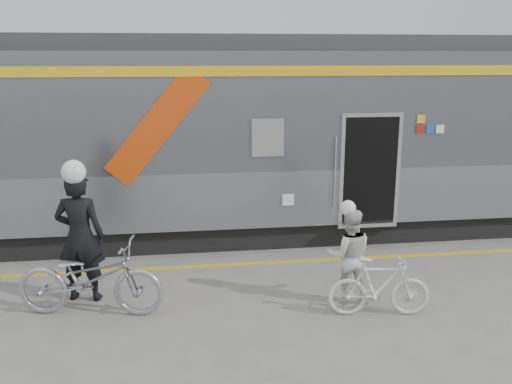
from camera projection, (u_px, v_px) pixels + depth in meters
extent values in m
plane|color=slate|center=(237.00, 320.00, 7.83)|extent=(90.00, 90.00, 0.00)
cube|color=black|center=(247.00, 218.00, 11.88)|extent=(24.00, 2.70, 0.50)
cube|color=#9EA0A5|center=(247.00, 183.00, 11.69)|extent=(24.00, 3.00, 1.10)
cube|color=#5A5C61|center=(247.00, 106.00, 11.29)|extent=(24.00, 3.00, 2.20)
cube|color=#38383A|center=(247.00, 44.00, 10.98)|extent=(24.00, 2.64, 0.30)
cube|color=gold|center=(257.00, 71.00, 9.65)|extent=(24.00, 0.02, 0.18)
cube|color=#C53E0B|center=(157.00, 126.00, 9.64)|extent=(1.96, 0.01, 2.19)
cube|color=black|center=(268.00, 138.00, 9.97)|extent=(0.55, 0.02, 0.65)
cube|color=black|center=(367.00, 169.00, 10.61)|extent=(1.05, 0.45, 2.10)
cube|color=silver|center=(370.00, 172.00, 10.40)|extent=(1.20, 0.02, 2.25)
cylinder|color=silver|center=(335.00, 173.00, 10.29)|extent=(0.04, 0.04, 1.40)
cube|color=silver|center=(368.00, 223.00, 10.62)|extent=(1.05, 0.25, 0.06)
cube|color=gold|center=(421.00, 119.00, 10.28)|extent=(0.16, 0.01, 0.16)
cube|color=#AB1713|center=(420.00, 129.00, 10.33)|extent=(0.16, 0.01, 0.16)
cube|color=#1C4DB6|center=(430.00, 129.00, 10.36)|extent=(0.16, 0.01, 0.16)
cube|color=silver|center=(440.00, 129.00, 10.38)|extent=(0.16, 0.01, 0.16)
cube|color=silver|center=(288.00, 200.00, 10.31)|extent=(0.22, 0.01, 0.22)
cube|color=gold|center=(225.00, 265.00, 9.89)|extent=(24.00, 0.12, 0.01)
imported|color=black|center=(80.00, 237.00, 8.28)|extent=(0.82, 0.61, 2.05)
imported|color=#9FA2A6|center=(90.00, 278.00, 7.90)|extent=(2.25, 1.11, 1.13)
imported|color=beige|center=(349.00, 256.00, 8.30)|extent=(0.78, 0.64, 1.48)
imported|color=silver|center=(379.00, 287.00, 7.88)|extent=(1.53, 0.60, 0.90)
sphere|color=white|center=(73.00, 160.00, 7.99)|extent=(0.36, 0.36, 0.36)
sphere|color=white|center=(351.00, 202.00, 8.09)|extent=(0.24, 0.24, 0.24)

